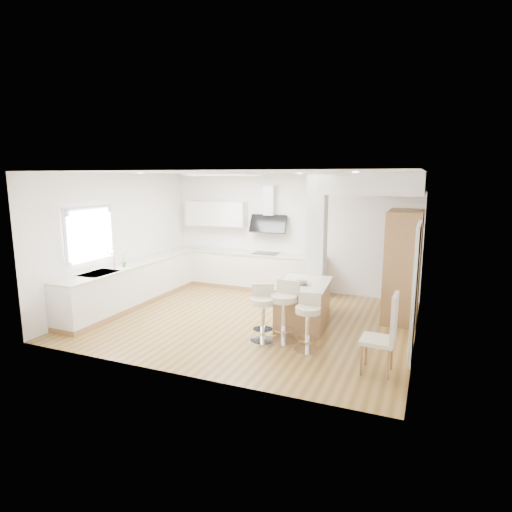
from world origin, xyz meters
The scene contains 18 objects.
ground centered at (0.00, 0.00, 0.00)m, with size 6.00×6.00×0.00m, color olive.
ceiling centered at (0.00, 0.00, 0.00)m, with size 6.00×5.00×0.02m, color white.
wall_back centered at (0.00, 2.50, 1.40)m, with size 6.00×0.04×2.80m, color white.
wall_left centered at (-3.00, 0.00, 1.40)m, with size 0.04×5.00×2.80m, color white.
wall_right centered at (3.00, 0.00, 1.40)m, with size 0.04×5.00×2.80m, color white.
skylight centered at (-0.79, 0.60, 2.77)m, with size 4.10×2.10×0.06m.
window_left centered at (-2.96, -0.90, 1.69)m, with size 0.06×1.28×1.07m.
doorway_right centered at (2.97, -0.60, 1.00)m, with size 0.05×1.00×2.10m.
counter_left centered at (-2.70, 0.23, 0.46)m, with size 0.63×4.50×1.35m.
counter_back centered at (-0.91, 2.22, 0.70)m, with size 3.62×0.63×2.50m.
pillar centered at (1.05, 0.95, 1.40)m, with size 0.35×0.35×2.80m.
soffit centered at (2.10, 1.40, 2.60)m, with size 1.78×2.20×0.40m.
oven_column centered at (2.68, 1.23, 1.05)m, with size 0.63×1.21×2.10m.
peninsula centered at (1.05, 0.09, 0.41)m, with size 1.01×1.42×0.88m.
bar_stool_a centered at (0.65, -0.91, 0.54)m, with size 0.56×0.56×0.96m.
bar_stool_b centered at (0.98, -0.79, 0.58)m, with size 0.51×0.51×1.03m.
bar_stool_c centered at (1.45, -1.01, 0.52)m, with size 0.46×0.46×0.92m.
dining_chair centered at (2.65, -1.38, 0.62)m, with size 0.46×0.46×1.16m.
Camera 1 is at (3.14, -7.23, 2.72)m, focal length 30.00 mm.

